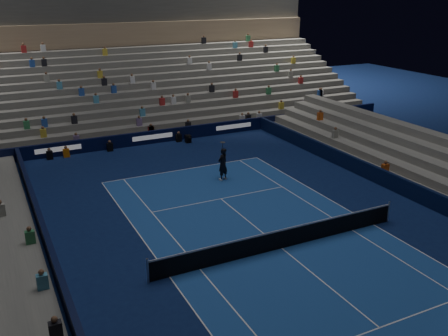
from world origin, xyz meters
The scene contains 9 objects.
ground centered at (0.00, 0.00, 0.00)m, with size 90.00×90.00×0.00m, color #0B1A47.
court_surface centered at (0.00, 0.00, 0.01)m, with size 10.97×23.77×0.01m, color #1B4696.
sponsor_barrier_far centered at (0.00, 18.50, 0.50)m, with size 44.00×0.25×1.00m, color black.
sponsor_barrier_east centered at (9.70, 0.00, 0.50)m, with size 0.25×37.00×1.00m, color #081232.
sponsor_barrier_west centered at (-9.70, 0.00, 0.50)m, with size 0.25×37.00×1.00m, color black.
grandstand_main centered at (0.00, 27.90, 3.38)m, with size 44.00×15.20×11.20m.
tennis_net centered at (0.00, 0.00, 0.50)m, with size 12.90×0.10×1.10m.
tennis_player centered at (1.43, 9.08, 1.03)m, with size 0.75×0.49×2.07m, color black.
broadcast_camera centered at (2.57, 17.51, 0.30)m, with size 0.48×0.90×0.57m.
Camera 1 is at (-11.42, -17.12, 11.29)m, focal length 40.13 mm.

